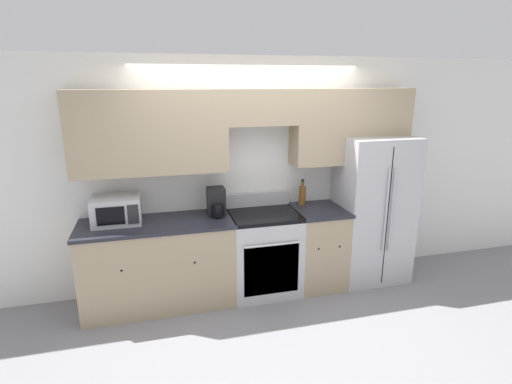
{
  "coord_description": "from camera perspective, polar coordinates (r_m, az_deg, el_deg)",
  "views": [
    {
      "loc": [
        -1.04,
        -3.68,
        2.34
      ],
      "look_at": [
        -0.0,
        0.31,
        1.18
      ],
      "focal_mm": 28.0,
      "sensor_mm": 36.0,
      "label": 1
    }
  ],
  "objects": [
    {
      "name": "ground_plane",
      "position": [
        4.49,
        1.04,
        -15.77
      ],
      "size": [
        12.0,
        12.0,
        0.0
      ],
      "primitive_type": "plane",
      "color": "gray"
    },
    {
      "name": "wall_back",
      "position": [
        4.46,
        -0.93,
        5.28
      ],
      "size": [
        8.0,
        0.39,
        2.6
      ],
      "color": "white",
      "rests_on": "ground_plane"
    },
    {
      "name": "lower_cabinets_left",
      "position": [
        4.41,
        -13.69,
        -9.93
      ],
      "size": [
        1.58,
        0.64,
        0.93
      ],
      "color": "tan",
      "rests_on": "ground_plane"
    },
    {
      "name": "lower_cabinets_right",
      "position": [
        4.76,
        8.78,
        -7.7
      ],
      "size": [
        0.57,
        0.64,
        0.93
      ],
      "color": "tan",
      "rests_on": "ground_plane"
    },
    {
      "name": "oven_range",
      "position": [
        4.55,
        1.13,
        -8.57
      ],
      "size": [
        0.76,
        0.65,
        1.09
      ],
      "color": "#B7B7BC",
      "rests_on": "ground_plane"
    },
    {
      "name": "refrigerator",
      "position": [
        4.96,
        16.08,
        -2.27
      ],
      "size": [
        0.82,
        0.74,
        1.73
      ],
      "color": "#B7B7BC",
      "rests_on": "ground_plane"
    },
    {
      "name": "microwave",
      "position": [
        4.29,
        -19.29,
        -2.45
      ],
      "size": [
        0.48,
        0.37,
        0.28
      ],
      "color": "#B7B7BC",
      "rests_on": "lower_cabinets_left"
    },
    {
      "name": "bottle",
      "position": [
        4.68,
        6.63,
        -0.39
      ],
      "size": [
        0.08,
        0.08,
        0.3
      ],
      "color": "brown",
      "rests_on": "lower_cabinets_right"
    },
    {
      "name": "electric_kettle",
      "position": [
        4.31,
        -5.68,
        -1.53
      ],
      "size": [
        0.19,
        0.26,
        0.3
      ],
      "color": "black",
      "rests_on": "lower_cabinets_left"
    }
  ]
}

